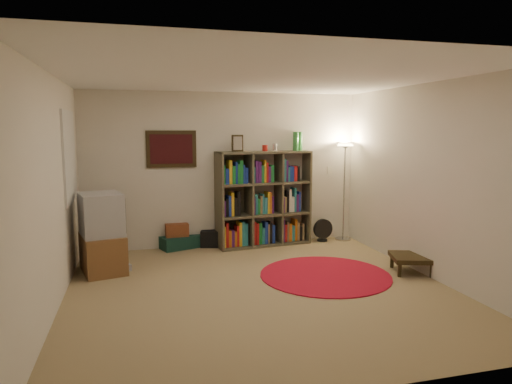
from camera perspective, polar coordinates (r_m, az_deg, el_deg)
room at (r=5.33m, az=-0.10°, el=0.87°), size 4.54×4.54×2.54m
bookshelf at (r=7.51m, az=0.77°, el=-1.00°), size 1.60×0.62×1.87m
floor_lamp at (r=7.92m, az=11.06°, el=4.10°), size 0.35×0.35×1.70m
floor_fan at (r=7.92m, az=8.36°, el=-4.74°), size 0.34×0.20×0.39m
tv_stand at (r=6.46m, az=-18.65°, el=-5.02°), size 0.67×0.84×1.07m
dvd_box at (r=6.54m, az=-16.69°, el=-9.04°), size 0.33×0.30×0.09m
suitcase at (r=7.55m, az=-9.51°, el=-6.12°), size 0.72×0.58×0.20m
wicker_basket at (r=7.49m, az=-9.90°, el=-4.64°), size 0.38×0.28×0.21m
duffel_bag at (r=7.58m, az=-5.36°, el=-5.72°), size 0.46×0.42×0.27m
paper_towel at (r=7.65m, az=-3.63°, el=-5.69°), size 0.13×0.13×0.24m
red_rug at (r=6.16m, az=8.64°, el=-10.21°), size 1.71×1.71×0.02m
side_table at (r=6.51m, az=18.86°, el=-7.82°), size 0.64×0.64×0.24m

